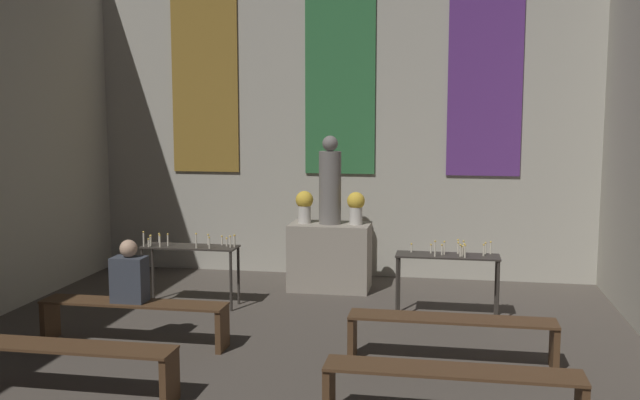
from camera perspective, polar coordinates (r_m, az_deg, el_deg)
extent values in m
cube|color=#B2AD9E|center=(10.93, 1.67, 6.82)|extent=(7.85, 0.12, 4.94)
cube|color=olive|center=(11.37, -9.20, 9.23)|extent=(1.06, 0.03, 2.77)
cube|color=#33723F|center=(10.86, 1.61, 9.43)|extent=(1.06, 0.03, 2.77)
cube|color=#60337F|center=(10.75, 13.06, 9.28)|extent=(1.06, 0.03, 2.77)
cube|color=gray|center=(10.16, 0.80, -4.54)|extent=(1.13, 0.66, 0.94)
cylinder|color=slate|center=(10.01, 0.81, 0.99)|extent=(0.31, 0.31, 1.02)
sphere|color=slate|center=(9.96, 0.82, 4.55)|extent=(0.22, 0.22, 0.22)
cylinder|color=beige|center=(10.12, -1.25, -1.16)|extent=(0.18, 0.18, 0.25)
sphere|color=gold|center=(10.10, -1.26, 0.02)|extent=(0.25, 0.25, 0.25)
cylinder|color=beige|center=(10.00, 2.89, -1.27)|extent=(0.18, 0.18, 0.25)
sphere|color=gold|center=(9.98, 2.89, -0.07)|extent=(0.25, 0.25, 0.25)
cube|color=#332D28|center=(9.40, -10.35, -3.70)|extent=(1.25, 0.39, 0.02)
cylinder|color=#332D28|center=(9.55, -14.01, -6.04)|extent=(0.04, 0.04, 0.77)
cylinder|color=#332D28|center=(9.14, -7.14, -6.48)|extent=(0.04, 0.04, 0.77)
cylinder|color=#332D28|center=(9.85, -13.22, -5.63)|extent=(0.04, 0.04, 0.77)
cylinder|color=#332D28|center=(9.44, -6.54, -6.02)|extent=(0.04, 0.04, 0.77)
cylinder|color=silver|center=(9.33, -6.84, -3.27)|extent=(0.02, 0.02, 0.12)
sphere|color=#F9CC4C|center=(9.32, -6.84, -2.83)|extent=(0.02, 0.02, 0.02)
cylinder|color=silver|center=(9.71, -12.75, -3.03)|extent=(0.02, 0.02, 0.11)
sphere|color=#F9CC4C|center=(9.70, -12.76, -2.65)|extent=(0.02, 0.02, 0.02)
cylinder|color=silver|center=(9.20, -7.19, -3.39)|extent=(0.02, 0.02, 0.13)
sphere|color=#F9CC4C|center=(9.19, -7.20, -2.91)|extent=(0.02, 0.02, 0.02)
cylinder|color=silver|center=(9.29, -7.48, -3.42)|extent=(0.02, 0.02, 0.09)
sphere|color=#F9CC4C|center=(9.28, -7.48, -3.06)|extent=(0.02, 0.02, 0.02)
cylinder|color=silver|center=(9.21, -9.87, -3.29)|extent=(0.02, 0.02, 0.18)
sphere|color=#F9CC4C|center=(9.20, -9.89, -2.67)|extent=(0.02, 0.02, 0.02)
cylinder|color=silver|center=(9.44, -12.08, -3.19)|extent=(0.02, 0.02, 0.14)
sphere|color=#F9CC4C|center=(9.43, -12.09, -2.69)|extent=(0.02, 0.02, 0.02)
cylinder|color=silver|center=(9.39, -12.69, -3.27)|extent=(0.02, 0.02, 0.14)
sphere|color=#F9CC4C|center=(9.38, -12.70, -2.78)|extent=(0.02, 0.02, 0.02)
cylinder|color=silver|center=(9.52, -13.38, -3.21)|extent=(0.02, 0.02, 0.12)
sphere|color=#F9CC4C|center=(9.51, -13.39, -2.78)|extent=(0.02, 0.02, 0.02)
cylinder|color=silver|center=(9.48, -13.93, -3.10)|extent=(0.02, 0.02, 0.18)
sphere|color=#F9CC4C|center=(9.46, -13.95, -2.50)|extent=(0.02, 0.02, 0.02)
cylinder|color=silver|center=(9.48, -13.42, -3.25)|extent=(0.02, 0.02, 0.12)
sphere|color=#F9CC4C|center=(9.47, -13.43, -2.81)|extent=(0.02, 0.02, 0.02)
cylinder|color=silver|center=(9.41, -8.93, -3.21)|extent=(0.02, 0.02, 0.13)
sphere|color=#F9CC4C|center=(9.39, -8.94, -2.76)|extent=(0.02, 0.02, 0.02)
cylinder|color=silver|center=(9.24, -6.87, -3.33)|extent=(0.02, 0.02, 0.14)
sphere|color=#F9CC4C|center=(9.22, -6.88, -2.83)|extent=(0.02, 0.02, 0.02)
cylinder|color=silver|center=(9.43, -13.56, -3.40)|extent=(0.02, 0.02, 0.09)
sphere|color=#F9CC4C|center=(9.42, -13.57, -3.06)|extent=(0.02, 0.02, 0.02)
cylinder|color=silver|center=(9.38, -7.85, -3.28)|extent=(0.02, 0.02, 0.10)
sphere|color=#F9CC4C|center=(9.37, -7.85, -2.90)|extent=(0.02, 0.02, 0.02)
cylinder|color=silver|center=(9.16, -8.85, -3.46)|extent=(0.02, 0.02, 0.13)
sphere|color=#F9CC4C|center=(9.15, -8.86, -2.98)|extent=(0.02, 0.02, 0.02)
cube|color=#332D28|center=(8.81, 10.17, -4.41)|extent=(1.25, 0.39, 0.02)
cylinder|color=#332D28|center=(8.76, 6.18, -7.06)|extent=(0.04, 0.04, 0.77)
cylinder|color=#332D28|center=(8.76, 14.04, -7.23)|extent=(0.04, 0.04, 0.77)
cylinder|color=#332D28|center=(9.08, 6.33, -6.56)|extent=(0.04, 0.04, 0.77)
cylinder|color=#332D28|center=(9.08, 13.90, -6.72)|extent=(0.04, 0.04, 0.77)
cylinder|color=silver|center=(8.78, 11.47, -3.98)|extent=(0.02, 0.02, 0.13)
sphere|color=#F9CC4C|center=(8.77, 11.48, -3.48)|extent=(0.02, 0.02, 0.02)
cylinder|color=silver|center=(8.87, 8.87, -3.93)|extent=(0.02, 0.02, 0.10)
sphere|color=#F9CC4C|center=(8.86, 8.87, -3.55)|extent=(0.02, 0.02, 0.02)
cylinder|color=silver|center=(8.67, 11.53, -4.10)|extent=(0.02, 0.02, 0.14)
sphere|color=#F9CC4C|center=(8.65, 11.54, -3.57)|extent=(0.02, 0.02, 0.02)
cylinder|color=silver|center=(8.94, 13.09, -3.84)|extent=(0.02, 0.02, 0.13)
sphere|color=#F9CC4C|center=(8.92, 13.11, -3.36)|extent=(0.02, 0.02, 0.02)
cylinder|color=silver|center=(8.75, 11.30, -4.08)|extent=(0.02, 0.02, 0.11)
sphere|color=#F9CC4C|center=(8.73, 11.31, -3.64)|extent=(0.02, 0.02, 0.02)
cylinder|color=silver|center=(8.81, 9.91, -3.86)|extent=(0.02, 0.02, 0.15)
sphere|color=#F9CC4C|center=(8.79, 9.92, -3.31)|extent=(0.02, 0.02, 0.02)
cylinder|color=silver|center=(8.90, 10.97, -3.73)|extent=(0.02, 0.02, 0.16)
sphere|color=#F9CC4C|center=(8.88, 10.99, -3.15)|extent=(0.02, 0.02, 0.02)
cylinder|color=silver|center=(8.96, 13.49, -3.79)|extent=(0.02, 0.02, 0.14)
sphere|color=#F9CC4C|center=(8.94, 13.50, -3.29)|extent=(0.02, 0.02, 0.02)
cylinder|color=silver|center=(8.78, 9.72, -4.00)|extent=(0.02, 0.02, 0.11)
sphere|color=#F9CC4C|center=(8.77, 9.73, -3.57)|extent=(0.02, 0.02, 0.02)
cylinder|color=silver|center=(8.91, 7.32, -3.87)|extent=(0.02, 0.02, 0.09)
sphere|color=#F9CC4C|center=(8.90, 7.33, -3.50)|extent=(0.02, 0.02, 0.02)
cylinder|color=silver|center=(8.82, 12.95, -3.98)|extent=(0.02, 0.02, 0.13)
sphere|color=#F9CC4C|center=(8.81, 12.97, -3.50)|extent=(0.02, 0.02, 0.02)
cylinder|color=silver|center=(8.89, 10.99, -3.85)|extent=(0.02, 0.02, 0.13)
sphere|color=#F9CC4C|center=(8.88, 11.00, -3.37)|extent=(0.02, 0.02, 0.02)
cylinder|color=silver|center=(8.73, 11.16, -4.04)|extent=(0.02, 0.02, 0.13)
sphere|color=#F9CC4C|center=(8.71, 11.18, -3.54)|extent=(0.02, 0.02, 0.02)
cylinder|color=silver|center=(8.86, 11.40, -3.81)|extent=(0.02, 0.02, 0.15)
sphere|color=#F9CC4C|center=(8.85, 11.42, -3.26)|extent=(0.02, 0.02, 0.02)
cylinder|color=silver|center=(8.68, 9.18, -3.92)|extent=(0.02, 0.02, 0.17)
sphere|color=#F9CC4C|center=(8.66, 9.20, -3.28)|extent=(0.02, 0.02, 0.02)
cube|color=#4C331E|center=(6.79, -19.94, -10.93)|extent=(2.05, 0.36, 0.03)
cube|color=#4C331E|center=(6.45, -11.93, -13.88)|extent=(0.06, 0.32, 0.45)
cube|color=#4C331E|center=(5.93, 10.52, -13.27)|extent=(2.05, 0.36, 0.03)
cube|color=#4C331E|center=(6.09, 0.72, -15.01)|extent=(0.06, 0.32, 0.45)
cube|color=#4C331E|center=(8.03, -14.69, -7.96)|extent=(2.05, 0.36, 0.03)
cube|color=#4C331E|center=(8.55, -20.78, -8.93)|extent=(0.06, 0.32, 0.45)
cube|color=#4C331E|center=(7.74, -7.82, -10.20)|extent=(0.06, 0.32, 0.45)
cube|color=#4C331E|center=(7.32, 10.47, -9.32)|extent=(2.05, 0.36, 0.03)
cube|color=#4C331E|center=(7.45, 2.60, -10.84)|extent=(0.06, 0.32, 0.45)
cube|color=#4C331E|center=(7.46, 18.24, -11.15)|extent=(0.06, 0.32, 0.45)
cube|color=#383D47|center=(7.99, -14.99, -6.15)|extent=(0.36, 0.24, 0.49)
sphere|color=tan|center=(7.92, -15.07, -3.76)|extent=(0.19, 0.19, 0.19)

